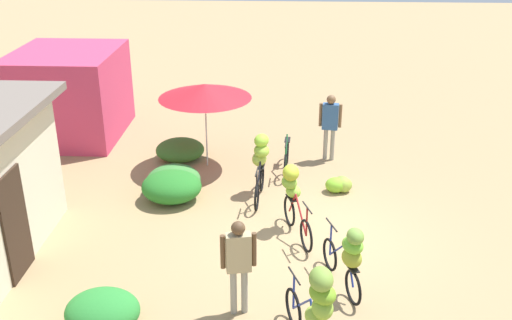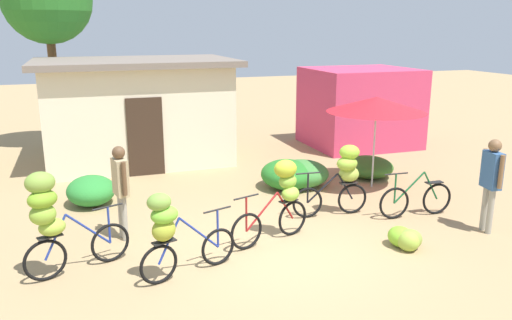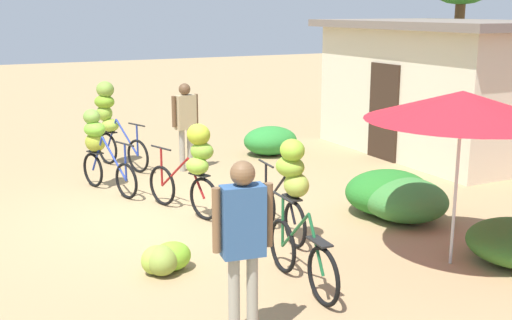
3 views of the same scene
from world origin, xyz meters
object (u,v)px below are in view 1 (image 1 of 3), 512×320
at_px(bicycle_rightmost, 286,158).
at_px(person_bystander, 239,258).
at_px(bicycle_near_pile, 349,254).
at_px(bicycle_leftmost, 317,305).
at_px(bicycle_center_loaded, 293,194).
at_px(banana_pile_on_ground, 340,185).
at_px(bicycle_by_shop, 260,160).
at_px(market_umbrella, 205,91).
at_px(person_vendor, 330,120).
at_px(shop_pink, 70,94).

height_order(bicycle_rightmost, person_bystander, person_bystander).
bearing_deg(bicycle_rightmost, bicycle_near_pile, -168.26).
distance_m(bicycle_leftmost, bicycle_center_loaded, 3.79).
bearing_deg(bicycle_leftmost, banana_pile_on_ground, -8.31).
relative_size(bicycle_by_shop, person_bystander, 0.93).
bearing_deg(bicycle_center_loaded, market_umbrella, 33.99).
xyz_separation_m(bicycle_by_shop, bicycle_rightmost, (1.32, -0.59, -0.51)).
bearing_deg(bicycle_leftmost, bicycle_rightmost, 3.68).
relative_size(banana_pile_on_ground, person_vendor, 0.40).
bearing_deg(banana_pile_on_ground, person_vendor, 4.69).
bearing_deg(bicycle_by_shop, shop_pink, 57.27).
distance_m(bicycle_rightmost, person_vendor, 1.52).
bearing_deg(market_umbrella, bicycle_leftmost, -160.61).
xyz_separation_m(bicycle_leftmost, bicycle_by_shop, (5.39, 1.03, -0.14)).
height_order(bicycle_leftmost, bicycle_center_loaded, bicycle_leftmost).
relative_size(bicycle_rightmost, banana_pile_on_ground, 2.28).
xyz_separation_m(bicycle_near_pile, bicycle_by_shop, (3.75, 1.65, 0.04)).
height_order(shop_pink, banana_pile_on_ground, shop_pink).
xyz_separation_m(bicycle_leftmost, bicycle_near_pile, (1.64, -0.62, -0.19)).
bearing_deg(bicycle_by_shop, banana_pile_on_ground, -83.01).
height_order(bicycle_rightmost, person_vendor, person_vendor).
bearing_deg(shop_pink, bicycle_leftmost, -143.73).
height_order(bicycle_center_loaded, bicycle_rightmost, bicycle_center_loaded).
bearing_deg(bicycle_rightmost, shop_pink, 69.96).
relative_size(shop_pink, bicycle_rightmost, 1.97).
relative_size(market_umbrella, bicycle_rightmost, 1.41).
xyz_separation_m(bicycle_center_loaded, bicycle_rightmost, (2.94, 0.13, -0.50)).
xyz_separation_m(bicycle_by_shop, person_bystander, (-4.31, 0.17, 0.18)).
bearing_deg(bicycle_leftmost, person_vendor, -5.11).
distance_m(bicycle_leftmost, bicycle_by_shop, 5.49).
bearing_deg(bicycle_near_pile, bicycle_rightmost, 11.74).
xyz_separation_m(bicycle_center_loaded, banana_pile_on_ground, (1.85, -1.12, -0.68)).
height_order(market_umbrella, bicycle_rightmost, market_umbrella).
bearing_deg(bicycle_by_shop, bicycle_rightmost, -24.18).
relative_size(bicycle_leftmost, bicycle_center_loaded, 1.04).
distance_m(banana_pile_on_ground, person_bystander, 5.04).
bearing_deg(market_umbrella, bicycle_rightmost, -96.91).
relative_size(market_umbrella, bicycle_center_loaded, 1.41).
bearing_deg(bicycle_by_shop, bicycle_leftmost, -169.22).
bearing_deg(market_umbrella, person_vendor, -80.59).
relative_size(bicycle_leftmost, banana_pile_on_ground, 2.38).
xyz_separation_m(bicycle_center_loaded, person_vendor, (3.70, -0.97, 0.23)).
height_order(banana_pile_on_ground, person_vendor, person_vendor).
distance_m(bicycle_center_loaded, bicycle_rightmost, 2.99).
height_order(bicycle_center_loaded, person_bystander, person_bystander).
relative_size(shop_pink, banana_pile_on_ground, 4.49).
bearing_deg(bicycle_center_loaded, bicycle_rightmost, 2.55).
xyz_separation_m(bicycle_near_pile, person_bystander, (-0.56, 1.82, 0.23)).
relative_size(shop_pink, person_vendor, 1.82).
relative_size(bicycle_center_loaded, person_vendor, 0.92).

